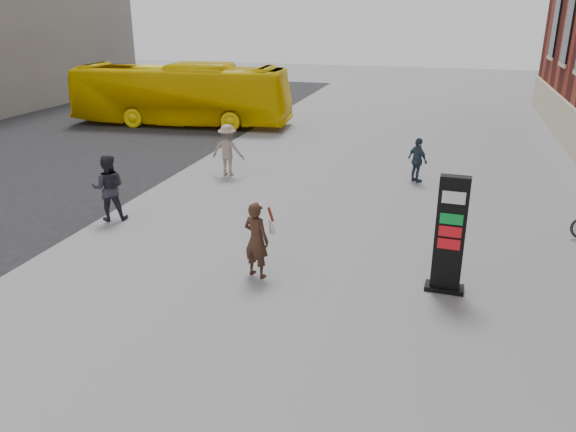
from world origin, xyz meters
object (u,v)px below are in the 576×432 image
(bus, at_px, (181,94))
(pedestrian_b, at_px, (228,150))
(info_pylon, at_px, (450,235))
(pedestrian_c, at_px, (417,160))
(woman, at_px, (257,239))
(pedestrian_a, at_px, (109,188))

(bus, distance_m, pedestrian_b, 9.93)
(info_pylon, relative_size, pedestrian_c, 1.64)
(woman, distance_m, pedestrian_c, 8.98)
(bus, distance_m, pedestrian_c, 14.30)
(pedestrian_a, height_order, pedestrian_b, pedestrian_a)
(woman, xyz_separation_m, pedestrian_c, (2.96, 8.47, -0.13))
(bus, xyz_separation_m, pedestrian_c, (12.42, -7.05, -0.78))
(info_pylon, relative_size, pedestrian_a, 1.35)
(pedestrian_b, xyz_separation_m, pedestrian_c, (6.64, 1.00, -0.15))
(pedestrian_b, bearing_deg, pedestrian_c, -172.34)
(info_pylon, bearing_deg, pedestrian_a, 171.70)
(woman, relative_size, pedestrian_a, 0.93)
(woman, height_order, pedestrian_a, pedestrian_a)
(pedestrian_c, bearing_deg, bus, 16.34)
(bus, bearing_deg, info_pylon, -142.96)
(info_pylon, distance_m, woman, 4.16)
(bus, bearing_deg, woman, -153.61)
(info_pylon, xyz_separation_m, woman, (-4.12, -0.44, -0.37))
(pedestrian_a, xyz_separation_m, pedestrian_c, (8.18, 6.21, -0.17))
(pedestrian_a, bearing_deg, info_pylon, 143.94)
(woman, xyz_separation_m, pedestrian_b, (-3.68, 7.48, 0.02))
(woman, bearing_deg, pedestrian_a, -3.93)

